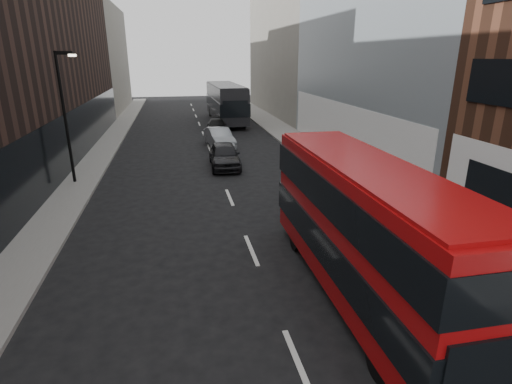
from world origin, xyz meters
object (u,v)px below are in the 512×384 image
red_bus (364,225)px  car_b (219,138)px  car_a (224,155)px  street_lamp (65,110)px  grey_bus (226,102)px  car_c (217,126)px

red_bus → car_b: bearing=94.9°
car_a → car_b: car_a is taller
street_lamp → grey_bus: bearing=61.6°
grey_bus → car_a: (-2.52, -18.76, -1.37)m
red_bus → grey_bus: red_bus is taller
car_a → car_b: 6.01m
car_b → street_lamp: bearing=-146.1°
red_bus → car_c: 27.80m
grey_bus → car_c: 6.95m
red_bus → grey_bus: 34.28m
street_lamp → red_bus: (10.87, -13.51, -1.89)m
street_lamp → red_bus: bearing=-51.2°
red_bus → car_a: bearing=97.9°
car_a → car_c: car_a is taller
car_a → car_c: bearing=88.3°
car_b → car_c: 6.22m
grey_bus → car_a: bearing=-98.7°
grey_bus → car_c: size_ratio=2.81×
grey_bus → car_c: (-1.71, -6.56, -1.51)m
car_c → car_a: bearing=-89.6°
street_lamp → red_bus: street_lamp is taller
red_bus → car_b: red_bus is taller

